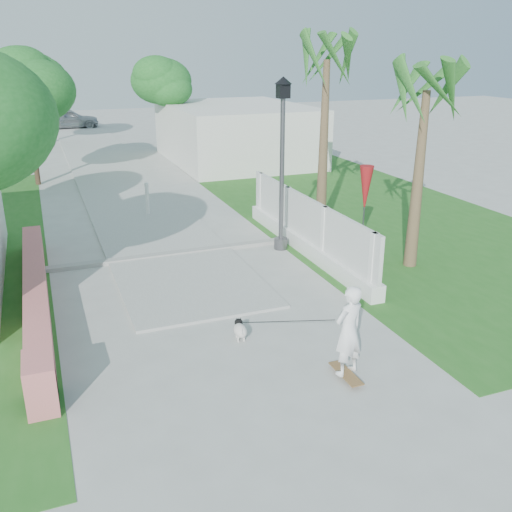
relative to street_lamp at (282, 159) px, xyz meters
name	(u,v)px	position (x,y,z in m)	size (l,w,h in m)	color
ground	(253,371)	(-2.90, -5.50, -2.43)	(90.00, 90.00, 0.00)	#B7B7B2
path_strip	(103,161)	(-2.90, 14.50, -2.40)	(3.20, 36.00, 0.06)	#B7B7B2
curb	(171,254)	(-2.90, 0.50, -2.38)	(6.50, 0.25, 0.10)	#999993
grass_right	(364,211)	(4.10, 2.50, -2.42)	(8.00, 20.00, 0.01)	#27631F
pink_wall	(36,301)	(-6.20, -1.95, -2.11)	(0.45, 8.20, 0.80)	#DD7671
lattice_fence	(306,233)	(0.50, -0.50, -1.88)	(0.35, 7.00, 1.50)	white
building_right	(236,133)	(3.10, 12.50, -1.13)	(6.00, 8.00, 2.60)	silver
street_lamp	(282,159)	(0.00, 0.00, 0.00)	(0.44, 0.44, 4.44)	#59595E
bollard	(147,198)	(-2.70, 4.50, -1.84)	(0.14, 0.14, 1.09)	white
patio_umbrella	(365,190)	(1.90, -1.00, -0.74)	(0.36, 0.36, 2.30)	#59595E
tree_path_left	(26,84)	(-5.88, 10.48, 1.39)	(3.40, 3.40, 5.23)	#4C3826
tree_path_right	(166,84)	(0.32, 14.48, 1.07)	(3.00, 3.00, 4.79)	#4C3826
tree_path_far	(29,73)	(-5.68, 20.48, 1.39)	(3.20, 3.20, 5.17)	#4C3826
palm_far	(326,72)	(1.70, 1.00, 2.06)	(1.80, 1.80, 5.30)	brown
palm_near	(426,101)	(2.50, -2.30, 1.53)	(1.80, 1.80, 4.70)	brown
skateboarder	(292,323)	(-2.13, -5.39, -1.73)	(1.49, 2.46, 1.63)	brown
dog	(240,329)	(-2.72, -4.37, -2.23)	(0.29, 0.52, 0.36)	silver
parked_car	(68,119)	(-3.58, 27.25, -1.76)	(1.56, 3.88, 1.32)	#A8ABAF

